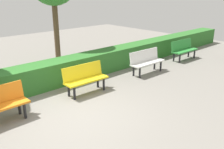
{
  "coord_description": "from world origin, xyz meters",
  "views": [
    {
      "loc": [
        3.04,
        4.79,
        3.0
      ],
      "look_at": [
        -1.77,
        -0.38,
        0.55
      ],
      "focal_mm": 39.88,
      "sensor_mm": 36.0,
      "label": 1
    }
  ],
  "objects": [
    {
      "name": "ground_plane",
      "position": [
        0.0,
        0.0,
        0.0
      ],
      "size": [
        23.67,
        23.67,
        0.0
      ],
      "primitive_type": "plane",
      "color": "gray"
    },
    {
      "name": "bench_green",
      "position": [
        -6.56,
        -0.91,
        0.48
      ],
      "size": [
        1.45,
        0.51,
        0.86
      ],
      "rotation": [
        0.0,
        0.0,
        -0.03
      ],
      "color": "#2D8C38",
      "rests_on": "ground_plane"
    },
    {
      "name": "bench_white",
      "position": [
        -3.9,
        -0.82,
        0.48
      ],
      "size": [
        1.49,
        0.49,
        0.86
      ],
      "rotation": [
        0.0,
        0.0,
        -0.03
      ],
      "color": "white",
      "rests_on": "ground_plane"
    },
    {
      "name": "bench_yellow",
      "position": [
        -1.13,
        -0.88,
        0.48
      ],
      "size": [
        1.39,
        0.5,
        0.86
      ],
      "rotation": [
        0.0,
        0.0,
        -0.03
      ],
      "color": "yellow",
      "rests_on": "ground_plane"
    },
    {
      "name": "hedge_row",
      "position": [
        -1.22,
        -2.09,
        0.4
      ],
      "size": [
        19.67,
        0.78,
        0.79
      ],
      "primitive_type": "cube",
      "color": "#2D6B28",
      "rests_on": "ground_plane"
    }
  ]
}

